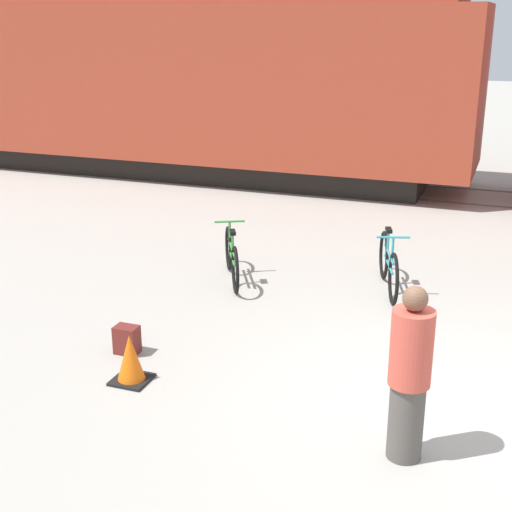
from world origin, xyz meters
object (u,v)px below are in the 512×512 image
bicycle_green (232,257)px  person_in_red (409,375)px  backpack (127,340)px  traffic_cone (130,360)px  bicycle_teal (388,265)px

bicycle_green → person_in_red: size_ratio=0.92×
backpack → traffic_cone: bearing=-56.3°
bicycle_green → bicycle_teal: bicycle_teal is taller
backpack → person_in_red: bearing=-15.6°
person_in_red → traffic_cone: 3.10m
bicycle_teal → traffic_cone: bearing=-119.9°
bicycle_teal → bicycle_green: bearing=-169.6°
bicycle_green → traffic_cone: 3.28m
bicycle_green → backpack: bicycle_green is taller
backpack → traffic_cone: 0.71m
bicycle_teal → person_in_red: size_ratio=1.02×
bicycle_green → backpack: size_ratio=4.48×
person_in_red → backpack: bearing=-173.5°
person_in_red → backpack: (-3.41, 0.96, -0.65)m
bicycle_teal → backpack: 4.00m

